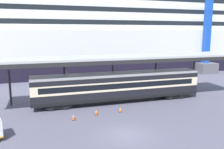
# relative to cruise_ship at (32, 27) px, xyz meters

# --- Properties ---
(ground_plane) EXTENTS (400.00, 400.00, 0.00)m
(ground_plane) POSITION_rel_cruise_ship_xyz_m (8.61, -43.04, -10.91)
(ground_plane) COLOR #565468
(cruise_ship) EXTENTS (132.91, 29.88, 34.37)m
(cruise_ship) POSITION_rel_cruise_ship_xyz_m (0.00, 0.00, 0.00)
(cruise_ship) COLOR black
(cruise_ship) RESTS_ON ground
(platform_canopy) EXTENTS (35.20, 5.63, 6.33)m
(platform_canopy) POSITION_rel_cruise_ship_xyz_m (11.43, -32.36, -4.86)
(platform_canopy) COLOR #B2B2B2
(platform_canopy) RESTS_ON ground
(train_carriage) EXTENTS (23.05, 2.81, 4.11)m
(train_carriage) POSITION_rel_cruise_ship_xyz_m (11.43, -32.80, -8.60)
(train_carriage) COLOR black
(train_carriage) RESTS_ON ground
(traffic_cone_near) EXTENTS (0.36, 0.36, 0.59)m
(traffic_cone_near) POSITION_rel_cruise_ship_xyz_m (10.23, -36.76, -10.62)
(traffic_cone_near) COLOR black
(traffic_cone_near) RESTS_ON ground
(traffic_cone_mid) EXTENTS (0.36, 0.36, 0.75)m
(traffic_cone_mid) POSITION_rel_cruise_ship_xyz_m (4.45, -37.75, -10.53)
(traffic_cone_mid) COLOR black
(traffic_cone_mid) RESTS_ON ground
(traffic_cone_far) EXTENTS (0.36, 0.36, 0.67)m
(traffic_cone_far) POSITION_rel_cruise_ship_xyz_m (7.22, -36.88, -10.58)
(traffic_cone_far) COLOR black
(traffic_cone_far) RESTS_ON ground
(dockside_crane) EXTENTS (16.68, 4.40, 52.97)m
(dockside_crane) POSITION_rel_cruise_ship_xyz_m (39.77, -15.81, 5.68)
(dockside_crane) COLOR #595960
(dockside_crane) RESTS_ON ground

